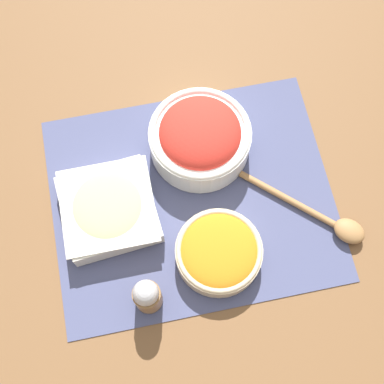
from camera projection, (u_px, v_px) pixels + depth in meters
name	position (u px, v px, depth m)	size (l,w,h in m)	color
ground_plane	(192.00, 198.00, 0.98)	(3.00, 3.00, 0.00)	brown
placemat	(192.00, 198.00, 0.98)	(0.51, 0.42, 0.00)	#474C70
tomato_bowl	(200.00, 137.00, 0.97)	(0.19, 0.19, 0.09)	white
cucumber_bowl	(109.00, 209.00, 0.94)	(0.17, 0.17, 0.05)	silver
carrot_bowl	(219.00, 252.00, 0.92)	(0.15, 0.15, 0.05)	beige
wooden_spoon	(329.00, 221.00, 0.95)	(0.20, 0.19, 0.02)	#9E7042
pepper_shaker	(147.00, 296.00, 0.87)	(0.05, 0.05, 0.10)	olive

